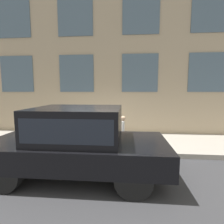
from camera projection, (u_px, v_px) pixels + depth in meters
ground_plane at (99, 156)px, 5.87m from camera, size 80.00×80.00×0.00m
sidewalk at (104, 142)px, 7.24m from camera, size 2.77×60.00×0.17m
building_facade at (108, 52)px, 8.28m from camera, size 0.33×40.00×8.05m
fire_hydrant at (101, 136)px, 6.23m from camera, size 0.29×0.41×0.84m
person at (123, 128)px, 6.32m from camera, size 0.27×0.18×1.13m
parked_car_black_near at (78, 138)px, 4.47m from camera, size 2.06×4.49×1.77m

